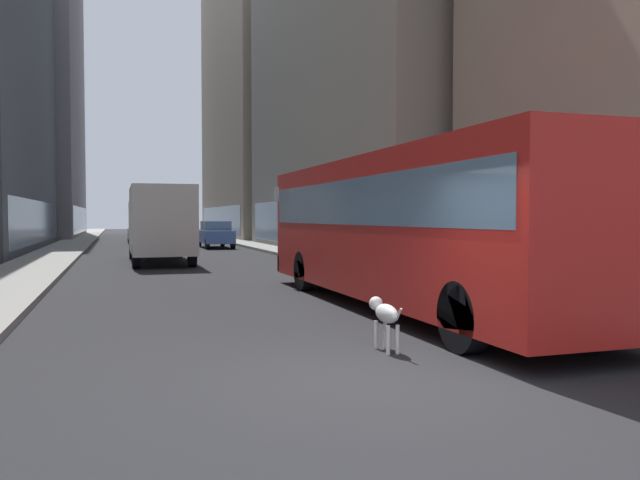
% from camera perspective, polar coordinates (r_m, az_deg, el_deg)
% --- Properties ---
extents(ground_plane, '(120.00, 120.00, 0.00)m').
position_cam_1_polar(ground_plane, '(41.71, -14.03, -0.52)').
color(ground_plane, '#232326').
extents(sidewalk_left, '(2.40, 110.00, 0.15)m').
position_cam_1_polar(sidewalk_left, '(41.71, -21.87, -0.51)').
color(sidewalk_left, gray).
rests_on(sidewalk_left, ground).
extents(sidewalk_right, '(2.40, 110.00, 0.15)m').
position_cam_1_polar(sidewalk_right, '(42.48, -6.34, -0.33)').
color(sidewalk_right, gray).
rests_on(sidewalk_right, ground).
extents(building_left_far, '(11.49, 23.09, 29.55)m').
position_cam_1_polar(building_left_far, '(65.02, -26.32, 13.33)').
color(building_left_far, slate).
rests_on(building_left_far, ground).
extents(building_right_mid, '(11.52, 23.89, 19.62)m').
position_cam_1_polar(building_right_mid, '(35.54, 7.29, 14.99)').
color(building_right_mid, gray).
rests_on(building_right_mid, ground).
extents(building_right_far, '(11.81, 23.44, 35.31)m').
position_cam_1_polar(building_right_far, '(61.30, -3.58, 17.02)').
color(building_right_far, '#A0937F').
rests_on(building_right_far, ground).
extents(transit_bus, '(2.78, 11.53, 3.05)m').
position_cam_1_polar(transit_bus, '(12.95, 7.84, 1.67)').
color(transit_bus, red).
rests_on(transit_bus, ground).
extents(car_grey_wagon, '(1.81, 4.12, 1.62)m').
position_cam_1_polar(car_grey_wagon, '(49.75, -13.29, 0.85)').
color(car_grey_wagon, slate).
rests_on(car_grey_wagon, ground).
extents(car_silver_sedan, '(1.88, 3.92, 1.62)m').
position_cam_1_polar(car_silver_sedan, '(47.44, -15.97, 0.76)').
color(car_silver_sedan, '#B7BABF').
rests_on(car_silver_sedan, ground).
extents(car_blue_hatchback, '(1.70, 4.63, 1.62)m').
position_cam_1_polar(car_blue_hatchback, '(38.44, -9.51, 0.52)').
color(car_blue_hatchback, '#4C6BB7').
rests_on(car_blue_hatchback, ground).
extents(box_truck, '(2.30, 7.50, 3.05)m').
position_cam_1_polar(box_truck, '(26.37, -14.39, 1.60)').
color(box_truck, silver).
rests_on(box_truck, ground).
extents(dalmatian_dog, '(0.22, 0.96, 0.72)m').
position_cam_1_polar(dalmatian_dog, '(8.88, 5.91, -6.72)').
color(dalmatian_dog, white).
rests_on(dalmatian_dog, ground).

